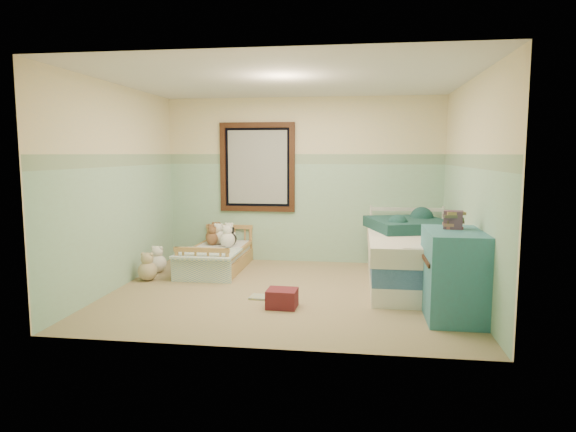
# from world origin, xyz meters

# --- Properties ---
(floor) EXTENTS (4.20, 3.60, 0.02)m
(floor) POSITION_xyz_m (0.00, 0.00, -0.01)
(floor) COLOR olive
(floor) RESTS_ON ground
(ceiling) EXTENTS (4.20, 3.60, 0.02)m
(ceiling) POSITION_xyz_m (0.00, 0.00, 2.51)
(ceiling) COLOR silver
(ceiling) RESTS_ON wall_back
(wall_back) EXTENTS (4.20, 0.04, 2.50)m
(wall_back) POSITION_xyz_m (0.00, 1.80, 1.25)
(wall_back) COLOR beige
(wall_back) RESTS_ON floor
(wall_front) EXTENTS (4.20, 0.04, 2.50)m
(wall_front) POSITION_xyz_m (0.00, -1.80, 1.25)
(wall_front) COLOR beige
(wall_front) RESTS_ON floor
(wall_left) EXTENTS (0.04, 3.60, 2.50)m
(wall_left) POSITION_xyz_m (-2.10, 0.00, 1.25)
(wall_left) COLOR beige
(wall_left) RESTS_ON floor
(wall_right) EXTENTS (0.04, 3.60, 2.50)m
(wall_right) POSITION_xyz_m (2.10, 0.00, 1.25)
(wall_right) COLOR beige
(wall_right) RESTS_ON floor
(wainscot_mint) EXTENTS (4.20, 0.01, 1.50)m
(wainscot_mint) POSITION_xyz_m (0.00, 1.79, 0.75)
(wainscot_mint) COLOR #9AC9AA
(wainscot_mint) RESTS_ON floor
(border_strip) EXTENTS (4.20, 0.01, 0.15)m
(border_strip) POSITION_xyz_m (0.00, 1.79, 1.57)
(border_strip) COLOR #56805F
(border_strip) RESTS_ON wall_back
(window_frame) EXTENTS (1.16, 0.06, 1.36)m
(window_frame) POSITION_xyz_m (-0.70, 1.76, 1.45)
(window_frame) COLOR black
(window_frame) RESTS_ON wall_back
(window_blinds) EXTENTS (0.92, 0.01, 1.12)m
(window_blinds) POSITION_xyz_m (-0.70, 1.77, 1.45)
(window_blinds) COLOR #B2B2AE
(window_blinds) RESTS_ON window_frame
(toddler_bed_frame) EXTENTS (0.74, 1.48, 0.19)m
(toddler_bed_frame) POSITION_xyz_m (-1.15, 1.05, 0.10)
(toddler_bed_frame) COLOR #AF703A
(toddler_bed_frame) RESTS_ON floor
(toddler_mattress) EXTENTS (0.68, 1.42, 0.12)m
(toddler_mattress) POSITION_xyz_m (-1.15, 1.05, 0.25)
(toddler_mattress) COLOR white
(toddler_mattress) RESTS_ON toddler_bed_frame
(patchwork_quilt) EXTENTS (0.80, 0.74, 0.03)m
(patchwork_quilt) POSITION_xyz_m (-1.15, 0.59, 0.33)
(patchwork_quilt) COLOR #6D9CD0
(patchwork_quilt) RESTS_ON toddler_mattress
(plush_bed_brown) EXTENTS (0.21, 0.21, 0.21)m
(plush_bed_brown) POSITION_xyz_m (-1.30, 1.55, 0.41)
(plush_bed_brown) COLOR brown
(plush_bed_brown) RESTS_ON toddler_mattress
(plush_bed_white) EXTENTS (0.21, 0.21, 0.21)m
(plush_bed_white) POSITION_xyz_m (-1.10, 1.55, 0.41)
(plush_bed_white) COLOR white
(plush_bed_white) RESTS_ON toddler_mattress
(plush_bed_tan) EXTENTS (0.18, 0.18, 0.18)m
(plush_bed_tan) POSITION_xyz_m (-1.25, 1.33, 0.40)
(plush_bed_tan) COLOR tan
(plush_bed_tan) RESTS_ON toddler_mattress
(plush_bed_dark) EXTENTS (0.18, 0.18, 0.18)m
(plush_bed_dark) POSITION_xyz_m (-1.02, 1.33, 0.40)
(plush_bed_dark) COLOR black
(plush_bed_dark) RESTS_ON toddler_mattress
(plush_floor_cream) EXTENTS (0.25, 0.25, 0.25)m
(plush_floor_cream) POSITION_xyz_m (-1.93, 0.76, 0.13)
(plush_floor_cream) COLOR white
(plush_floor_cream) RESTS_ON floor
(plush_floor_tan) EXTENTS (0.25, 0.25, 0.25)m
(plush_floor_tan) POSITION_xyz_m (-1.88, 0.30, 0.13)
(plush_floor_tan) COLOR tan
(plush_floor_tan) RESTS_ON floor
(twin_bed_frame) EXTENTS (1.09, 2.19, 0.22)m
(twin_bed_frame) POSITION_xyz_m (1.55, 0.57, 0.11)
(twin_bed_frame) COLOR white
(twin_bed_frame) RESTS_ON floor
(twin_boxspring) EXTENTS (1.09, 2.19, 0.22)m
(twin_boxspring) POSITION_xyz_m (1.55, 0.57, 0.33)
(twin_boxspring) COLOR navy
(twin_boxspring) RESTS_ON twin_bed_frame
(twin_mattress) EXTENTS (1.14, 2.23, 0.22)m
(twin_mattress) POSITION_xyz_m (1.55, 0.57, 0.55)
(twin_mattress) COLOR #EDE4CD
(twin_mattress) RESTS_ON twin_boxspring
(teal_blanket) EXTENTS (1.18, 1.21, 0.14)m
(teal_blanket) POSITION_xyz_m (1.50, 0.87, 0.73)
(teal_blanket) COLOR #12322C
(teal_blanket) RESTS_ON twin_mattress
(dresser) EXTENTS (0.56, 0.89, 0.89)m
(dresser) POSITION_xyz_m (1.81, -0.69, 0.44)
(dresser) COLOR teal
(dresser) RESTS_ON floor
(book_stack) EXTENTS (0.21, 0.18, 0.19)m
(book_stack) POSITION_xyz_m (1.81, -0.56, 0.98)
(book_stack) COLOR brown
(book_stack) RESTS_ON dresser
(red_pillow) EXTENTS (0.33, 0.29, 0.20)m
(red_pillow) POSITION_xyz_m (0.05, -0.62, 0.10)
(red_pillow) COLOR maroon
(red_pillow) RESTS_ON floor
(floor_book) EXTENTS (0.28, 0.22, 0.02)m
(floor_book) POSITION_xyz_m (-0.24, -0.31, 0.01)
(floor_book) COLOR yellow
(floor_book) RESTS_ON floor
(extra_plush_0) EXTENTS (0.20, 0.20, 0.20)m
(extra_plush_0) POSITION_xyz_m (-1.34, 1.44, 0.41)
(extra_plush_0) COLOR brown
(extra_plush_0) RESTS_ON toddler_mattress
(extra_plush_1) EXTENTS (0.21, 0.21, 0.21)m
(extra_plush_1) POSITION_xyz_m (-1.22, 1.37, 0.42)
(extra_plush_1) COLOR white
(extra_plush_1) RESTS_ON toddler_mattress
(extra_plush_2) EXTENTS (0.19, 0.19, 0.19)m
(extra_plush_2) POSITION_xyz_m (-1.29, 1.28, 0.40)
(extra_plush_2) COLOR brown
(extra_plush_2) RESTS_ON toddler_mattress
(extra_plush_3) EXTENTS (0.17, 0.17, 0.17)m
(extra_plush_3) POSITION_xyz_m (-1.07, 1.42, 0.40)
(extra_plush_3) COLOR white
(extra_plush_3) RESTS_ON toddler_mattress
(extra_plush_4) EXTENTS (0.22, 0.22, 0.22)m
(extra_plush_4) POSITION_xyz_m (-1.02, 1.14, 0.42)
(extra_plush_4) COLOR white
(extra_plush_4) RESTS_ON toddler_mattress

